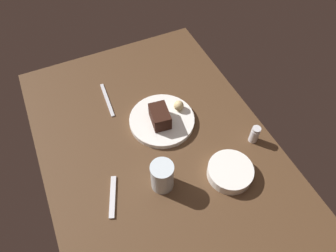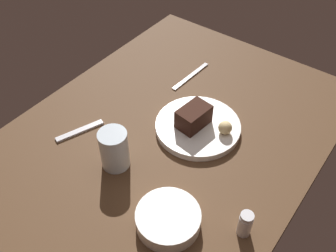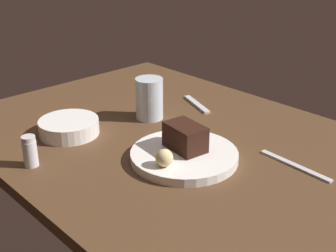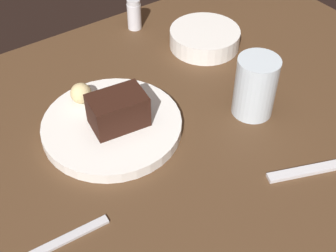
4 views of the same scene
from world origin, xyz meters
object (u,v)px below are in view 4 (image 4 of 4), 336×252
at_px(dessert_plate, 112,126).
at_px(salt_shaker, 134,14).
at_px(chocolate_cake_slice, 118,110).
at_px(dessert_spoon, 309,170).
at_px(side_bowl, 205,38).
at_px(water_glass, 255,87).
at_px(butter_knife, 49,247).
at_px(bread_roll, 81,93).

height_order(dessert_plate, salt_shaker, salt_shaker).
distance_m(chocolate_cake_slice, dessert_spoon, 0.35).
bearing_deg(side_bowl, dessert_spoon, 77.42).
distance_m(dessert_plate, side_bowl, 0.34).
xyz_separation_m(dessert_plate, water_glass, (-0.25, 0.11, 0.05)).
bearing_deg(dessert_spoon, butter_knife, 5.69).
bearing_deg(water_glass, chocolate_cake_slice, -21.83).
relative_size(dessert_plate, bread_roll, 6.39).
height_order(water_glass, side_bowl, water_glass).
height_order(bread_roll, butter_knife, bread_roll).
bearing_deg(chocolate_cake_slice, water_glass, 158.17).
xyz_separation_m(dessert_plate, dessert_spoon, (-0.22, 0.28, -0.01)).
bearing_deg(side_bowl, bread_roll, 6.97).
distance_m(dessert_plate, salt_shaker, 0.36).
bearing_deg(dessert_plate, salt_shaker, -128.53).
height_order(salt_shaker, dessert_spoon, salt_shaker).
relative_size(bread_roll, butter_knife, 0.21).
xyz_separation_m(bread_roll, salt_shaker, (-0.24, -0.20, -0.00)).
relative_size(bread_roll, salt_shaker, 0.53).
bearing_deg(salt_shaker, water_glass, 93.79).
height_order(chocolate_cake_slice, bread_roll, chocolate_cake_slice).
relative_size(dessert_plate, water_glass, 2.16).
distance_m(side_bowl, dessert_spoon, 0.41).
distance_m(bread_roll, dessert_spoon, 0.44).
bearing_deg(dessert_spoon, water_glass, -77.45).
height_order(dessert_plate, butter_knife, dessert_plate).
xyz_separation_m(chocolate_cake_slice, dessert_spoon, (-0.21, 0.27, -0.05)).
xyz_separation_m(dessert_plate, chocolate_cake_slice, (-0.01, 0.01, 0.04)).
xyz_separation_m(dessert_plate, salt_shaker, (-0.22, -0.28, 0.03)).
bearing_deg(butter_knife, water_glass, -169.74).
relative_size(side_bowl, butter_knife, 0.84).
distance_m(dessert_spoon, butter_knife, 0.44).
bearing_deg(dessert_plate, side_bowl, -158.72).
relative_size(chocolate_cake_slice, water_glass, 0.83).
bearing_deg(chocolate_cake_slice, salt_shaker, -126.22).
bearing_deg(water_glass, side_bowl, -105.58).
xyz_separation_m(chocolate_cake_slice, butter_knife, (0.21, 0.15, -0.05)).
bearing_deg(dessert_spoon, dessert_plate, -30.42).
height_order(dessert_plate, bread_roll, bread_roll).
xyz_separation_m(chocolate_cake_slice, bread_roll, (0.03, -0.09, -0.01)).
height_order(dessert_plate, dessert_spoon, dessert_plate).
height_order(water_glass, butter_knife, water_glass).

